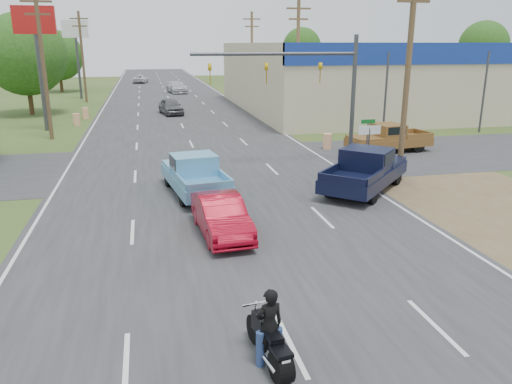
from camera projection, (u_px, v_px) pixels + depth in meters
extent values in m
plane|color=#32451B|center=(291.00, 346.00, 11.20)|extent=(200.00, 200.00, 0.00)
cube|color=#2D2D30|center=(176.00, 113.00, 48.64)|extent=(15.00, 180.00, 0.02)
cube|color=#2D2D30|center=(201.00, 164.00, 28.05)|extent=(120.00, 10.00, 0.02)
cube|color=brown|center=(460.00, 192.00, 22.83)|extent=(8.00, 18.00, 0.01)
cube|color=#B7A88C|center=(471.00, 74.00, 54.30)|extent=(50.00, 28.00, 6.60)
cylinder|color=#4C3823|center=(407.00, 77.00, 23.90)|extent=(0.28, 0.28, 10.00)
cube|color=#4C3823|center=(414.00, 1.00, 22.93)|extent=(1.60, 0.14, 0.14)
cylinder|color=#4C3823|center=(297.00, 63.00, 40.75)|extent=(0.28, 0.28, 10.00)
cube|color=#4C3823|center=(299.00, 8.00, 39.55)|extent=(2.00, 0.14, 0.14)
cube|color=#4C3823|center=(298.00, 19.00, 39.78)|extent=(1.60, 0.14, 0.14)
cylinder|color=#4C3823|center=(252.00, 57.00, 57.60)|extent=(0.28, 0.28, 10.00)
cube|color=#4C3823|center=(252.00, 19.00, 56.40)|extent=(2.00, 0.14, 0.14)
cube|color=#4C3823|center=(252.00, 26.00, 56.63)|extent=(1.60, 0.14, 0.14)
cylinder|color=#4C3823|center=(44.00, 67.00, 34.02)|extent=(0.28, 0.28, 10.00)
cube|color=#4C3823|center=(36.00, 1.00, 32.83)|extent=(2.00, 0.14, 0.14)
cube|color=#4C3823|center=(37.00, 14.00, 33.05)|extent=(1.60, 0.14, 0.14)
cylinder|color=#4C3823|center=(83.00, 58.00, 56.49)|extent=(0.28, 0.28, 10.00)
cube|color=#4C3823|center=(79.00, 19.00, 55.29)|extent=(2.00, 0.14, 0.14)
cube|color=#4C3823|center=(80.00, 26.00, 55.52)|extent=(1.60, 0.14, 0.14)
cylinder|color=#422D19|center=(30.00, 98.00, 47.27)|extent=(0.44, 0.44, 3.24)
sphere|color=#1F4313|center=(25.00, 54.00, 46.14)|extent=(7.56, 7.56, 7.56)
cylinder|color=#422D19|center=(61.00, 82.00, 69.64)|extent=(0.44, 0.44, 2.88)
sphere|color=#1F4313|center=(58.00, 56.00, 68.63)|extent=(6.72, 6.72, 6.72)
cylinder|color=#422D19|center=(480.00, 72.00, 87.55)|extent=(0.44, 0.44, 3.60)
sphere|color=#1F4313|center=(484.00, 46.00, 86.29)|extent=(8.40, 8.40, 8.40)
cylinder|color=#422D19|center=(301.00, 67.00, 105.82)|extent=(0.44, 0.44, 3.42)
sphere|color=#1F4313|center=(302.00, 47.00, 104.62)|extent=(7.98, 7.98, 7.98)
cylinder|color=orange|center=(381.00, 174.00, 23.94)|extent=(0.56, 0.56, 1.00)
cylinder|color=orange|center=(327.00, 141.00, 31.98)|extent=(0.56, 0.56, 1.00)
cylinder|color=orange|center=(77.00, 120.00, 41.13)|extent=(0.56, 0.56, 1.00)
cylinder|color=orange|center=(85.00, 113.00, 44.94)|extent=(0.56, 0.56, 1.00)
cylinder|color=#3F3F44|center=(40.00, 71.00, 37.71)|extent=(0.30, 0.30, 9.00)
cube|color=#B21414|center=(34.00, 20.00, 36.65)|extent=(3.00, 0.35, 2.00)
cylinder|color=#3F3F44|center=(78.00, 61.00, 60.17)|extent=(0.30, 0.30, 9.00)
cube|color=white|center=(75.00, 29.00, 59.11)|extent=(3.00, 0.35, 2.00)
cylinder|color=#3F3F44|center=(368.00, 151.00, 25.65)|extent=(0.08, 0.08, 2.40)
cube|color=white|center=(370.00, 130.00, 25.34)|extent=(1.20, 0.05, 0.45)
cylinder|color=#3F3F44|center=(367.00, 145.00, 27.18)|extent=(0.08, 0.08, 2.40)
cube|color=#0C591E|center=(368.00, 121.00, 26.81)|extent=(0.80, 0.04, 0.22)
cylinder|color=#3F3F44|center=(353.00, 100.00, 27.87)|extent=(0.24, 0.24, 7.00)
cylinder|color=#3F3F44|center=(276.00, 54.00, 26.23)|extent=(9.00, 0.18, 0.18)
imported|color=gold|center=(320.00, 62.00, 26.87)|extent=(0.18, 0.40, 1.10)
imported|color=gold|center=(266.00, 63.00, 26.25)|extent=(0.18, 0.40, 1.10)
imported|color=gold|center=(210.00, 63.00, 25.63)|extent=(0.18, 0.40, 1.10)
imported|color=maroon|center=(221.00, 216.00, 17.51)|extent=(1.79, 4.34, 1.40)
cylinder|color=black|center=(281.00, 367.00, 9.93)|extent=(0.43, 0.72, 0.67)
cylinder|color=black|center=(254.00, 329.00, 11.24)|extent=(0.23, 0.68, 0.67)
cube|color=black|center=(266.00, 334.00, 10.52)|extent=(0.42, 1.24, 0.30)
cube|color=black|center=(262.00, 320.00, 10.69)|extent=(0.35, 0.59, 0.22)
cube|color=black|center=(272.00, 335.00, 10.20)|extent=(0.39, 0.60, 0.10)
cylinder|color=white|center=(257.00, 303.00, 10.89)|extent=(0.66, 0.16, 0.05)
cube|color=white|center=(286.00, 364.00, 9.66)|extent=(0.18, 0.05, 0.12)
imported|color=black|center=(269.00, 330.00, 10.33)|extent=(0.66, 0.49, 1.65)
cylinder|color=black|center=(169.00, 178.00, 23.60)|extent=(0.43, 0.87, 0.83)
cylinder|color=black|center=(205.00, 175.00, 24.18)|extent=(0.43, 0.87, 0.83)
cylinder|color=black|center=(184.00, 197.00, 20.69)|extent=(0.43, 0.87, 0.83)
cylinder|color=black|center=(224.00, 193.00, 21.27)|extent=(0.43, 0.87, 0.83)
cube|color=#5B9BC3|center=(195.00, 180.00, 22.37)|extent=(2.82, 5.64, 0.54)
cube|color=#5B9BC3|center=(187.00, 165.00, 23.73)|extent=(2.24, 2.31, 0.19)
cube|color=#5B9BC3|center=(194.00, 164.00, 22.27)|extent=(2.12, 1.87, 0.88)
cube|color=black|center=(194.00, 161.00, 22.22)|extent=(2.12, 1.56, 0.47)
cube|color=#5B9BC3|center=(211.00, 186.00, 19.88)|extent=(1.90, 0.35, 0.31)
cylinder|color=black|center=(358.00, 170.00, 24.87)|extent=(0.87, 0.89, 0.91)
cylinder|color=black|center=(396.00, 175.00, 23.92)|extent=(0.87, 0.89, 0.91)
cylinder|color=black|center=(330.00, 187.00, 21.97)|extent=(0.87, 0.89, 0.91)
cylinder|color=black|center=(372.00, 193.00, 21.03)|extent=(0.87, 0.89, 0.91)
cube|color=black|center=(365.00, 176.00, 22.87)|extent=(5.70, 5.82, 0.59)
cube|color=black|center=(378.00, 160.00, 24.22)|extent=(3.10, 3.10, 0.20)
cube|color=black|center=(367.00, 159.00, 22.75)|extent=(2.73, 2.72, 0.96)
cube|color=black|center=(367.00, 155.00, 22.70)|extent=(2.52, 2.49, 0.51)
cube|color=black|center=(342.00, 180.00, 20.38)|extent=(1.57, 1.50, 0.34)
cylinder|color=black|center=(374.00, 150.00, 29.95)|extent=(0.84, 0.41, 0.81)
cylinder|color=black|center=(359.00, 144.00, 31.48)|extent=(0.84, 0.41, 0.81)
cylinder|color=black|center=(418.00, 146.00, 30.99)|extent=(0.84, 0.41, 0.81)
cylinder|color=black|center=(401.00, 141.00, 32.52)|extent=(0.84, 0.41, 0.81)
cube|color=brown|center=(389.00, 142.00, 31.17)|extent=(5.49, 2.71, 0.53)
cube|color=brown|center=(367.00, 138.00, 30.56)|extent=(2.24, 2.17, 0.18)
cube|color=brown|center=(388.00, 131.00, 30.94)|extent=(1.81, 2.06, 0.86)
cube|color=black|center=(388.00, 129.00, 30.90)|extent=(1.51, 2.06, 0.46)
cube|color=brown|center=(424.00, 133.00, 31.90)|extent=(0.33, 1.86, 0.30)
imported|color=#525357|center=(171.00, 107.00, 47.67)|extent=(2.50, 4.63, 1.50)
imported|color=silver|center=(177.00, 87.00, 68.52)|extent=(2.92, 5.53, 1.53)
imported|color=silver|center=(141.00, 79.00, 86.01)|extent=(2.79, 4.97, 1.31)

